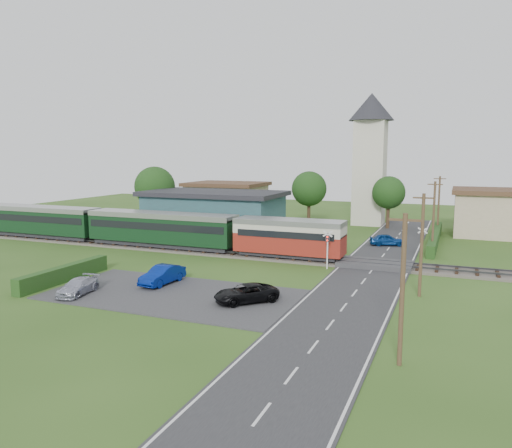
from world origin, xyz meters
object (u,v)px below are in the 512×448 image
at_px(car_park_silver, 78,286).
at_px(station_building, 214,214).
at_px(church_tower, 370,149).
at_px(equipment_hut, 127,224).
at_px(car_park_blue, 162,275).
at_px(house_east, 491,212).
at_px(house_west, 227,201).
at_px(car_park_dark, 246,293).
at_px(pedestrian_near, 245,238).
at_px(train, 135,226).
at_px(pedestrian_far, 132,229).
at_px(car_on_road, 387,240).
at_px(crossing_signal_near, 327,244).
at_px(crossing_signal_far, 422,240).

bearing_deg(car_park_silver, station_building, 87.25).
distance_m(station_building, church_tower, 23.89).
height_order(equipment_hut, car_park_blue, equipment_hut).
bearing_deg(house_east, house_west, 178.36).
distance_m(house_east, car_park_dark, 39.35).
bearing_deg(house_west, car_park_silver, -79.16).
distance_m(equipment_hut, pedestrian_near, 14.75).
distance_m(train, car_park_dark, 23.13).
height_order(train, house_east, house_east).
bearing_deg(car_park_silver, pedestrian_near, 69.20).
distance_m(pedestrian_near, pedestrian_far, 13.76).
height_order(car_park_dark, pedestrian_near, pedestrian_near).
relative_size(station_building, car_on_road, 4.49).
bearing_deg(car_park_silver, crossing_signal_near, 37.04).
height_order(church_tower, car_park_dark, church_tower).
height_order(house_west, house_east, same).
bearing_deg(car_park_dark, train, -172.15).
bearing_deg(car_park_silver, pedestrian_far, 107.82).
height_order(house_west, crossing_signal_near, house_west).
bearing_deg(church_tower, equipment_hut, -135.25).
bearing_deg(equipment_hut, crossing_signal_far, -1.46).
bearing_deg(car_park_dark, car_park_silver, -122.15).
height_order(station_building, pedestrian_near, station_building).
height_order(house_west, car_park_silver, house_west).
height_order(station_building, car_park_dark, station_building).
bearing_deg(house_east, crossing_signal_far, -108.08).
xyz_separation_m(pedestrian_near, pedestrian_far, (-13.76, 0.28, 0.05)).
xyz_separation_m(car_park_silver, car_park_dark, (11.36, 2.65, 0.05)).
bearing_deg(car_park_dark, house_west, 161.91).
bearing_deg(house_west, car_on_road, -27.13).
bearing_deg(car_park_dark, pedestrian_far, -173.90).
bearing_deg(car_park_dark, station_building, 166.09).
bearing_deg(pedestrian_far, train, -162.50).
bearing_deg(house_west, crossing_signal_near, -49.89).
bearing_deg(pedestrian_near, house_west, -50.43).
relative_size(house_west, pedestrian_far, 6.13).
relative_size(train, car_park_dark, 10.33).
height_order(crossing_signal_far, pedestrian_near, crossing_signal_far).
bearing_deg(car_park_blue, car_park_silver, -125.45).
bearing_deg(church_tower, train, -126.92).
bearing_deg(house_west, crossing_signal_far, -35.77).
bearing_deg(equipment_hut, pedestrian_near, -2.32).
distance_m(crossing_signal_near, crossing_signal_far, 8.65).
height_order(car_park_blue, pedestrian_far, pedestrian_far).
height_order(house_east, car_park_silver, house_east).
bearing_deg(pedestrian_far, car_park_dark, -151.85).
xyz_separation_m(equipment_hut, station_building, (8.00, 5.79, 0.95)).
relative_size(crossing_signal_near, pedestrian_far, 1.86).
xyz_separation_m(church_tower, pedestrian_far, (-22.02, -23.11, -8.89)).
xyz_separation_m(train, car_park_blue, (10.94, -11.97, -1.43)).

